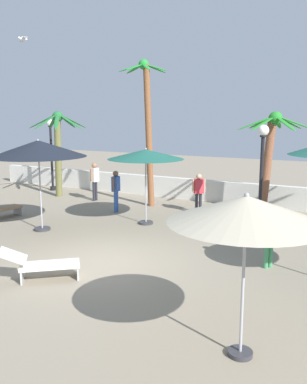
{
  "coord_description": "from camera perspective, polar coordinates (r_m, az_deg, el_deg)",
  "views": [
    {
      "loc": [
        6.32,
        -8.78,
        3.92
      ],
      "look_at": [
        0.0,
        3.12,
        1.4
      ],
      "focal_mm": 39.1,
      "sensor_mm": 36.0,
      "label": 1
    }
  ],
  "objects": [
    {
      "name": "ground_plane",
      "position": [
        11.5,
        -7.41,
        -9.42
      ],
      "size": [
        56.0,
        56.0,
        0.0
      ],
      "primitive_type": "plane",
      "color": "gray"
    },
    {
      "name": "boundary_wall",
      "position": [
        19.1,
        8.18,
        0.12
      ],
      "size": [
        25.2,
        0.3,
        0.97
      ],
      "primitive_type": "cube",
      "color": "silver",
      "rests_on": "ground_plane"
    },
    {
      "name": "patio_umbrella_0",
      "position": [
        14.41,
        -15.45,
        5.7
      ],
      "size": [
        3.19,
        3.19,
        3.11
      ],
      "color": "#333338",
      "rests_on": "ground_plane"
    },
    {
      "name": "patio_umbrella_1",
      "position": [
        14.76,
        -1.07,
        5.08
      ],
      "size": [
        2.71,
        2.71,
        2.75
      ],
      "color": "#333338",
      "rests_on": "ground_plane"
    },
    {
      "name": "patio_umbrella_4",
      "position": [
        6.6,
        12.52,
        -2.45
      ],
      "size": [
        2.47,
        2.47,
        2.74
      ],
      "color": "#333338",
      "rests_on": "ground_plane"
    },
    {
      "name": "palm_tree_0",
      "position": [
        20.38,
        -12.88,
        6.69
      ],
      "size": [
        2.81,
        2.89,
        4.06
      ],
      "color": "brown",
      "rests_on": "ground_plane"
    },
    {
      "name": "palm_tree_1",
      "position": [
        17.79,
        -0.85,
        10.17
      ],
      "size": [
        2.09,
        2.08,
        6.15
      ],
      "color": "brown",
      "rests_on": "ground_plane"
    },
    {
      "name": "palm_tree_3",
      "position": [
        16.97,
        15.65,
        5.75
      ],
      "size": [
        2.8,
        2.92,
        4.03
      ],
      "color": "brown",
      "rests_on": "ground_plane"
    },
    {
      "name": "lamp_post_0",
      "position": [
        22.17,
        -13.78,
        5.97
      ],
      "size": [
        0.36,
        0.36,
        3.66
      ],
      "color": "black",
      "rests_on": "ground_plane"
    },
    {
      "name": "lamp_post_1",
      "position": [
        14.58,
        14.55,
        3.69
      ],
      "size": [
        0.38,
        0.38,
        3.57
      ],
      "color": "black",
      "rests_on": "ground_plane"
    },
    {
      "name": "lounge_chair_0",
      "position": [
        10.47,
        -15.22,
        -9.41
      ],
      "size": [
        1.77,
        1.6,
        0.82
      ],
      "color": "#B7B7BC",
      "rests_on": "ground_plane"
    },
    {
      "name": "guest_0",
      "position": [
        11.11,
        15.56,
        -5.02
      ],
      "size": [
        0.39,
        0.49,
        1.66
      ],
      "color": "#3F8C59",
      "rests_on": "ground_plane"
    },
    {
      "name": "guest_1",
      "position": [
        19.23,
        -8.04,
        1.95
      ],
      "size": [
        0.27,
        0.56,
        1.75
      ],
      "color": "#26262D",
      "rests_on": "ground_plane"
    },
    {
      "name": "guest_2",
      "position": [
        16.75,
        6.19,
        0.35
      ],
      "size": [
        0.43,
        0.42,
        1.59
      ],
      "color": "#26262D",
      "rests_on": "ground_plane"
    },
    {
      "name": "guest_3",
      "position": [
        16.9,
        -5.16,
        0.68
      ],
      "size": [
        0.3,
        0.55,
        1.68
      ],
      "color": "#3359B2",
      "rests_on": "ground_plane"
    },
    {
      "name": "seagull_0",
      "position": [
        18.57,
        -17.37,
        19.33
      ],
      "size": [
        0.85,
        0.63,
        0.15
      ],
      "color": "white"
    }
  ]
}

